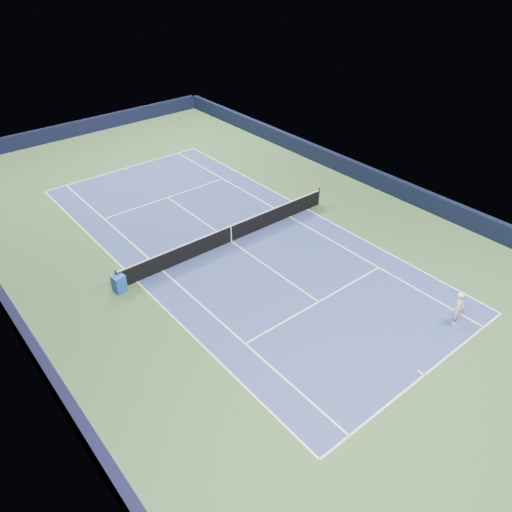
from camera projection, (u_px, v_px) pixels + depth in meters
ground at (231, 242)px, 26.03m from camera, size 40.00×40.00×0.00m
wall_far at (77, 129)px, 38.42m from camera, size 22.00×0.35×1.10m
wall_right at (368, 176)px, 31.39m from camera, size 0.35×40.00×1.10m
wall_left at (16, 322)px, 20.06m from camera, size 0.35×40.00×1.10m
court_surface at (231, 241)px, 26.03m from camera, size 10.97×23.77×0.01m
baseline_far at (126, 168)px, 33.64m from camera, size 10.97×0.08×0.00m
baseline_near at (424, 375)px, 18.42m from camera, size 10.97×0.08×0.00m
sideline_doubles_right at (307, 209)px, 28.90m from camera, size 0.08×23.77×0.00m
sideline_doubles_left at (137, 282)px, 23.16m from camera, size 0.08×23.77×0.00m
sideline_singles_right at (289, 217)px, 28.18m from camera, size 0.08×23.77×0.00m
sideline_singles_left at (163, 271)px, 23.87m from camera, size 0.08×23.77×0.00m
service_line_far at (168, 197)px, 30.13m from camera, size 8.23×0.08×0.00m
service_line_near at (319, 302)px, 21.93m from camera, size 8.23×0.08×0.00m
center_service_line at (231, 241)px, 26.03m from camera, size 0.08×12.80×0.00m
center_mark_far at (127, 169)px, 33.54m from camera, size 0.08×0.30×0.00m
center_mark_near at (421, 373)px, 18.52m from camera, size 0.08×0.30×0.00m
tennis_net at (231, 233)px, 25.75m from camera, size 12.90×0.10×1.07m
sponsor_cube at (119, 284)px, 22.35m from camera, size 0.61×0.54×0.85m
tennis_player at (458, 308)px, 20.42m from camera, size 0.78×1.30×2.30m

